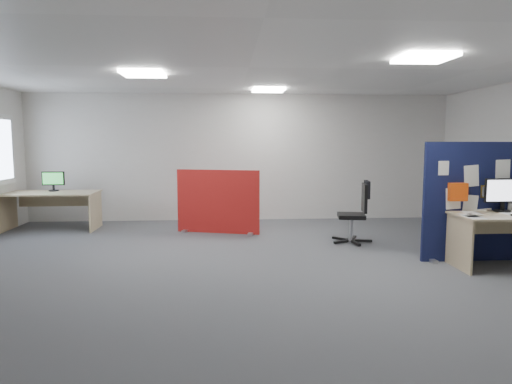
{
  "coord_description": "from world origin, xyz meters",
  "views": [
    {
      "loc": [
        -0.32,
        -6.31,
        1.72
      ],
      "look_at": [
        0.1,
        -0.0,
        1.0
      ],
      "focal_mm": 32.0,
      "sensor_mm": 36.0,
      "label": 1
    }
  ],
  "objects": [
    {
      "name": "monitor_main",
      "position": [
        3.52,
        -0.28,
        0.99
      ],
      "size": [
        0.53,
        0.22,
        0.46
      ],
      "rotation": [
        0.0,
        0.0,
        0.02
      ],
      "color": "black",
      "rests_on": "main_desk"
    },
    {
      "name": "ceiling_lights",
      "position": [
        0.33,
        0.67,
        2.67
      ],
      "size": [
        4.1,
        4.1,
        0.04
      ],
      "color": "white",
      "rests_on": "ceiling"
    },
    {
      "name": "wall_front",
      "position": [
        0.0,
        -3.5,
        1.35
      ],
      "size": [
        9.0,
        0.02,
        2.7
      ],
      "primitive_type": "cube",
      "color": "silver",
      "rests_on": "floor"
    },
    {
      "name": "office_chair",
      "position": [
        1.88,
        1.1,
        0.59
      ],
      "size": [
        0.68,
        0.68,
        1.03
      ],
      "rotation": [
        0.0,
        0.0,
        -0.16
      ],
      "color": "black",
      "rests_on": "floor"
    },
    {
      "name": "floor",
      "position": [
        0.0,
        0.0,
        0.0
      ],
      "size": [
        9.0,
        9.0,
        0.0
      ],
      "primitive_type": "plane",
      "color": "#585A60",
      "rests_on": "ground"
    },
    {
      "name": "wall_back",
      "position": [
        0.0,
        3.5,
        1.35
      ],
      "size": [
        9.0,
        0.02,
        2.7
      ],
      "primitive_type": "cube",
      "color": "silver",
      "rests_on": "floor"
    },
    {
      "name": "second_desk",
      "position": [
        -3.68,
        2.65,
        0.56
      ],
      "size": [
        1.72,
        0.86,
        0.73
      ],
      "color": "tan",
      "rests_on": "floor"
    },
    {
      "name": "red_divider",
      "position": [
        -0.47,
        2.09,
        0.58
      ],
      "size": [
        1.53,
        0.47,
        1.18
      ],
      "rotation": [
        0.0,
        0.0,
        -0.27
      ],
      "color": "maroon",
      "rests_on": "floor"
    },
    {
      "name": "ceiling",
      "position": [
        0.0,
        0.0,
        2.7
      ],
      "size": [
        9.0,
        7.0,
        0.02
      ],
      "primitive_type": "cube",
      "color": "white",
      "rests_on": "wall_back"
    },
    {
      "name": "monitor_second",
      "position": [
        -3.69,
        2.81,
        0.94
      ],
      "size": [
        0.42,
        0.19,
        0.38
      ],
      "rotation": [
        0.0,
        0.0,
        0.08
      ],
      "color": "black",
      "rests_on": "second_desk"
    },
    {
      "name": "navy_divider",
      "position": [
        3.46,
        -0.13,
        0.85
      ],
      "size": [
        2.06,
        0.3,
        1.7
      ],
      "color": "#0E1435",
      "rests_on": "floor"
    },
    {
      "name": "desk_papers",
      "position": [
        3.35,
        -0.51,
        0.73
      ],
      "size": [
        1.39,
        0.89,
        0.0
      ],
      "color": "white",
      "rests_on": "main_desk"
    }
  ]
}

